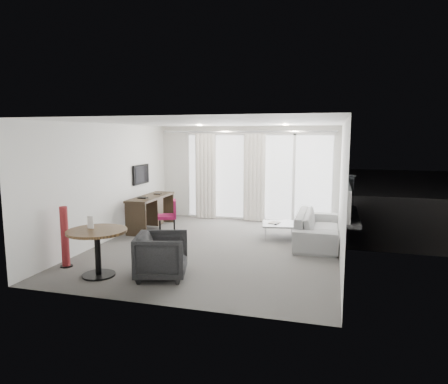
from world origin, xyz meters
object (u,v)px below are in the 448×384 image
(desk, at_px, (151,212))
(round_table, at_px, (98,253))
(desk_chair, at_px, (167,217))
(rattan_chair_b, at_px, (305,200))
(sofa, at_px, (318,227))
(tub_armchair, at_px, (162,256))
(rattan_chair_a, at_px, (271,202))
(red_lamp, at_px, (65,237))
(coffee_table, at_px, (279,230))

(desk, bearing_deg, round_table, -79.05)
(desk_chair, xyz_separation_m, rattan_chair_b, (3.01, 3.39, 0.01))
(sofa, bearing_deg, round_table, 132.75)
(tub_armchair, relative_size, sofa, 0.36)
(desk, relative_size, rattan_chair_b, 2.10)
(rattan_chair_a, bearing_deg, rattan_chair_b, 40.60)
(sofa, distance_m, rattan_chair_a, 3.06)
(red_lamp, xyz_separation_m, tub_armchair, (1.89, -0.05, -0.17))
(round_table, relative_size, sofa, 0.43)
(coffee_table, height_order, rattan_chair_b, rattan_chair_b)
(desk, relative_size, coffee_table, 2.34)
(rattan_chair_b, bearing_deg, coffee_table, -77.58)
(rattan_chair_a, bearing_deg, red_lamp, -103.26)
(desk, height_order, rattan_chair_b, rattan_chair_b)
(red_lamp, bearing_deg, rattan_chair_b, 58.22)
(tub_armchair, relative_size, coffee_table, 1.09)
(desk, relative_size, tub_armchair, 2.15)
(red_lamp, xyz_separation_m, coffee_table, (3.42, 3.08, -0.38))
(coffee_table, distance_m, rattan_chair_a, 2.62)
(tub_armchair, bearing_deg, rattan_chair_a, -25.23)
(desk, distance_m, desk_chair, 0.73)
(desk, bearing_deg, rattan_chair_a, 43.11)
(tub_armchair, xyz_separation_m, rattan_chair_b, (1.89, 6.16, 0.05))
(rattan_chair_a, bearing_deg, sofa, -48.03)
(round_table, xyz_separation_m, coffee_table, (2.58, 3.34, -0.23))
(desk, height_order, rattan_chair_a, same)
(red_lamp, bearing_deg, desk_chair, 74.01)
(rattan_chair_b, bearing_deg, round_table, -95.48)
(red_lamp, xyz_separation_m, rattan_chair_a, (2.82, 5.62, -0.13))
(round_table, height_order, tub_armchair, round_table)
(rattan_chair_a, bearing_deg, round_table, -95.29)
(desk, bearing_deg, red_lamp, -93.17)
(desk_chair, height_order, tub_armchair, desk_chair)
(red_lamp, bearing_deg, sofa, 34.36)
(rattan_chair_a, bearing_deg, desk_chair, -111.81)
(rattan_chair_b, bearing_deg, tub_armchair, -87.70)
(desk_chair, bearing_deg, rattan_chair_a, 31.09)
(desk_chair, relative_size, red_lamp, 0.75)
(desk, height_order, desk_chair, desk)
(round_table, distance_m, sofa, 4.70)
(desk, xyz_separation_m, red_lamp, (-0.17, -3.14, 0.13))
(desk, bearing_deg, coffee_table, -1.05)
(red_lamp, distance_m, tub_armchair, 1.90)
(coffee_table, relative_size, rattan_chair_a, 0.91)
(desk, height_order, tub_armchair, desk)
(coffee_table, bearing_deg, red_lamp, -137.98)
(tub_armchair, xyz_separation_m, rattan_chair_a, (0.93, 5.67, 0.04))
(tub_armchair, height_order, coffee_table, tub_armchair)
(red_lamp, height_order, rattan_chair_b, red_lamp)
(sofa, distance_m, rattan_chair_b, 3.22)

